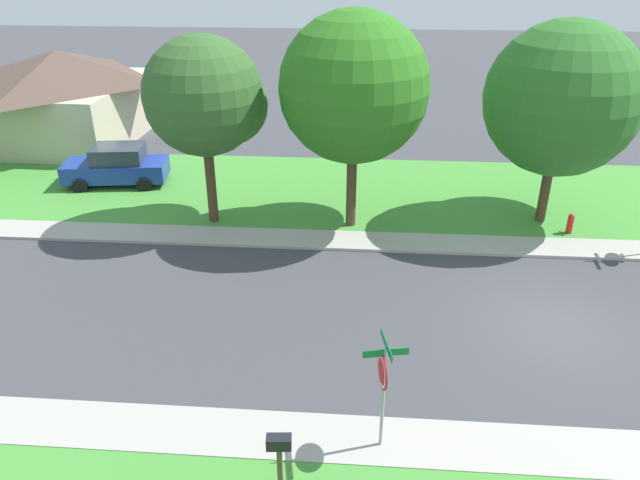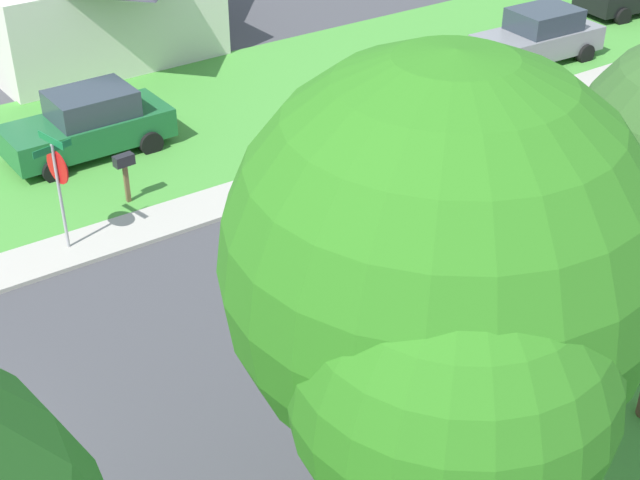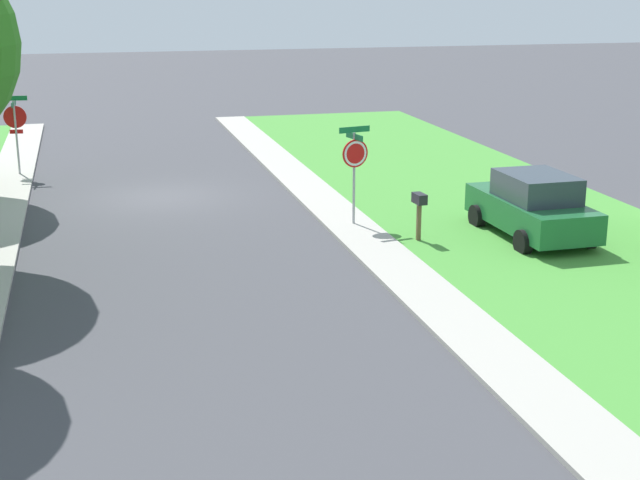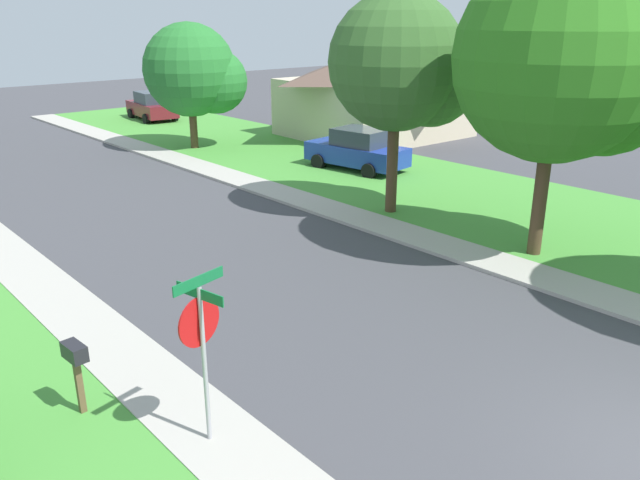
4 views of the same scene
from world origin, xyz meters
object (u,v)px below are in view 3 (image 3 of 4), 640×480
(stop_sign_near_corner, at_px, (15,122))
(stop_sign_far_corner, at_px, (355,159))
(car_green_kerbside_mid, at_px, (532,206))
(mailbox, at_px, (419,205))

(stop_sign_near_corner, distance_m, stop_sign_far_corner, 13.13)
(stop_sign_near_corner, relative_size, car_green_kerbside_mid, 0.64)
(stop_sign_far_corner, xyz_separation_m, mailbox, (-1.15, 1.95, -0.88))
(car_green_kerbside_mid, bearing_deg, mailbox, -6.45)
(stop_sign_near_corner, xyz_separation_m, stop_sign_far_corner, (-9.26, 9.32, 0.01))
(stop_sign_near_corner, xyz_separation_m, mailbox, (-10.41, 11.26, -0.87))
(car_green_kerbside_mid, relative_size, mailbox, 3.31)
(stop_sign_far_corner, height_order, car_green_kerbside_mid, stop_sign_far_corner)
(stop_sign_far_corner, height_order, mailbox, stop_sign_far_corner)
(stop_sign_near_corner, height_order, car_green_kerbside_mid, stop_sign_near_corner)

